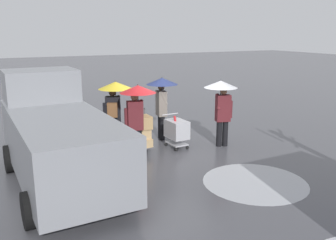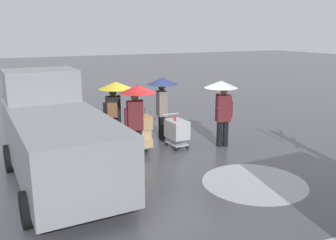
# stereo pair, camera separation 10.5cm
# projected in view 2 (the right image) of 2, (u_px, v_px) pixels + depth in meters

# --- Properties ---
(ground_plane) EXTENTS (90.00, 90.00, 0.00)m
(ground_plane) POSITION_uv_depth(u_px,v_px,m) (170.00, 148.00, 11.57)
(ground_plane) COLOR #4C4C51
(slush_patch_near_cluster) EXTENTS (2.54, 2.54, 0.01)m
(slush_patch_near_cluster) POSITION_uv_depth(u_px,v_px,m) (254.00, 182.00, 8.96)
(slush_patch_near_cluster) COLOR #ADAFB5
(slush_patch_near_cluster) RESTS_ON ground
(cargo_van_parked_right) EXTENTS (2.35, 5.41, 2.60)m
(cargo_van_parked_right) POSITION_uv_depth(u_px,v_px,m) (57.00, 136.00, 8.71)
(cargo_van_parked_right) COLOR gray
(cargo_van_parked_right) RESTS_ON ground
(shopping_cart_vendor) EXTENTS (0.60, 0.85, 1.04)m
(shopping_cart_vendor) POSITION_uv_depth(u_px,v_px,m) (177.00, 130.00, 11.52)
(shopping_cart_vendor) COLOR #B2B2B7
(shopping_cart_vendor) RESTS_ON ground
(hand_dolly_boxes) EXTENTS (0.54, 0.73, 1.32)m
(hand_dolly_boxes) POSITION_uv_depth(u_px,v_px,m) (143.00, 132.00, 10.98)
(hand_dolly_boxes) COLOR #515156
(hand_dolly_boxes) RESTS_ON ground
(pedestrian_pink_side) EXTENTS (1.04, 1.04, 2.15)m
(pedestrian_pink_side) POSITION_uv_depth(u_px,v_px,m) (222.00, 97.00, 11.42)
(pedestrian_pink_side) COLOR black
(pedestrian_pink_side) RESTS_ON ground
(pedestrian_black_side) EXTENTS (1.04, 1.04, 2.15)m
(pedestrian_black_side) POSITION_uv_depth(u_px,v_px,m) (162.00, 93.00, 12.16)
(pedestrian_black_side) COLOR black
(pedestrian_black_side) RESTS_ON ground
(pedestrian_white_side) EXTENTS (1.04, 1.04, 2.15)m
(pedestrian_white_side) POSITION_uv_depth(u_px,v_px,m) (137.00, 103.00, 10.48)
(pedestrian_white_side) COLOR black
(pedestrian_white_side) RESTS_ON ground
(pedestrian_far_side) EXTENTS (1.04, 1.04, 2.15)m
(pedestrian_far_side) POSITION_uv_depth(u_px,v_px,m) (115.00, 99.00, 11.19)
(pedestrian_far_side) COLOR black
(pedestrian_far_side) RESTS_ON ground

